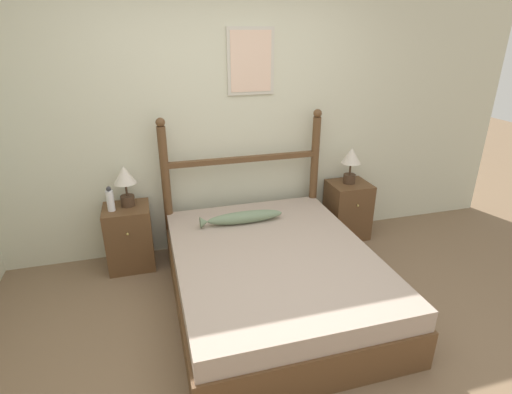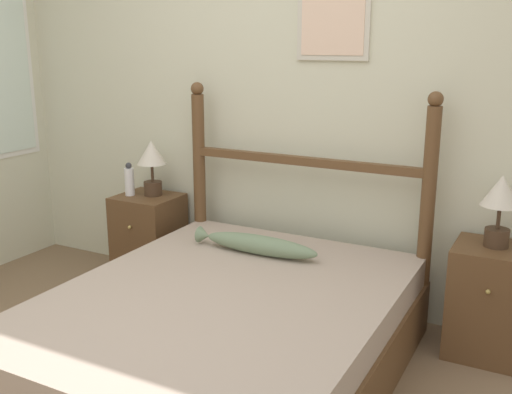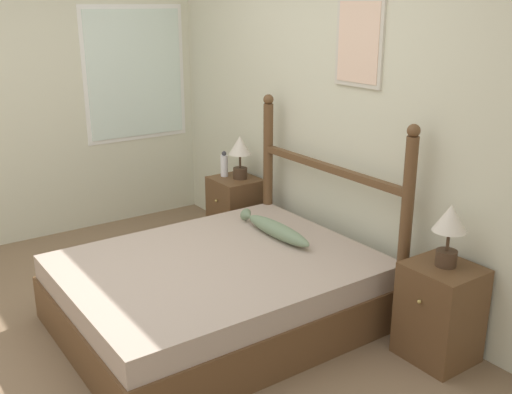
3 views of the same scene
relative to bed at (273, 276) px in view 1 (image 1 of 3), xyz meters
name	(u,v)px [view 1 (image 1 of 3)]	position (x,y,z in m)	size (l,w,h in m)	color
ground_plane	(273,356)	(-0.19, -0.60, -0.23)	(16.00, 16.00, 0.00)	#7A6047
wall_back	(220,122)	(-0.19, 1.13, 1.05)	(6.40, 0.08, 2.55)	beige
bed	(273,276)	(0.00, 0.00, 0.00)	(1.58, 2.00, 0.46)	brown
headboard	(244,179)	(0.00, 0.96, 0.52)	(1.58, 0.08, 1.39)	brown
nightstand_left	(130,237)	(-1.13, 0.88, 0.07)	(0.41, 0.40, 0.61)	brown
nightstand_right	(347,210)	(1.13, 0.88, 0.07)	(0.41, 0.40, 0.61)	brown
table_lamp_left	(125,180)	(-1.10, 0.92, 0.63)	(0.20, 0.20, 0.38)	#422D1E
table_lamp_right	(351,160)	(1.12, 0.89, 0.63)	(0.20, 0.20, 0.38)	#422D1E
bottle	(110,200)	(-1.25, 0.84, 0.48)	(0.07, 0.07, 0.23)	white
fish_pillow	(243,217)	(-0.11, 0.57, 0.29)	(0.76, 0.13, 0.11)	gray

